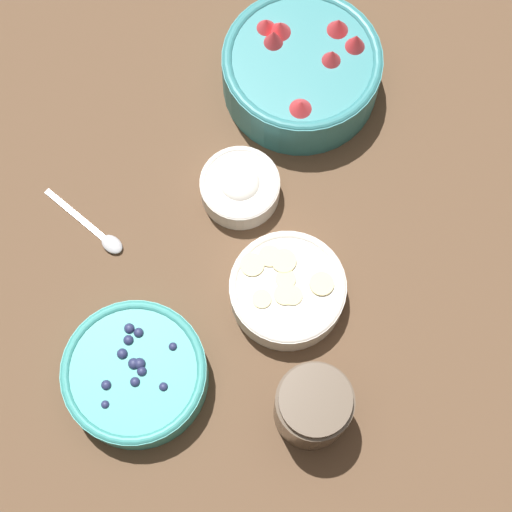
{
  "coord_description": "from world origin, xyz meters",
  "views": [
    {
      "loc": [
        0.38,
        0.05,
        1.07
      ],
      "look_at": [
        0.04,
        0.02,
        0.05
      ],
      "focal_mm": 60.0,
      "sensor_mm": 36.0,
      "label": 1
    }
  ],
  "objects_px": {
    "bowl_bananas": "(287,290)",
    "bowl_strawberries": "(302,69)",
    "jar_chocolate": "(313,407)",
    "bowl_blueberries": "(135,374)",
    "bowl_cream": "(240,187)"
  },
  "relations": [
    {
      "from": "bowl_bananas",
      "to": "bowl_cream",
      "type": "height_order",
      "value": "same"
    },
    {
      "from": "jar_chocolate",
      "to": "bowl_blueberries",
      "type": "bearing_deg",
      "value": -95.78
    },
    {
      "from": "bowl_strawberries",
      "to": "jar_chocolate",
      "type": "height_order",
      "value": "jar_chocolate"
    },
    {
      "from": "bowl_blueberries",
      "to": "bowl_cream",
      "type": "height_order",
      "value": "bowl_blueberries"
    },
    {
      "from": "bowl_bananas",
      "to": "bowl_strawberries",
      "type": "bearing_deg",
      "value": -178.53
    },
    {
      "from": "jar_chocolate",
      "to": "bowl_strawberries",
      "type": "bearing_deg",
      "value": -173.74
    },
    {
      "from": "bowl_strawberries",
      "to": "bowl_bananas",
      "type": "xyz_separation_m",
      "value": [
        0.31,
        0.01,
        -0.02
      ]
    },
    {
      "from": "bowl_bananas",
      "to": "bowl_cream",
      "type": "bearing_deg",
      "value": -151.25
    },
    {
      "from": "bowl_bananas",
      "to": "jar_chocolate",
      "type": "xyz_separation_m",
      "value": [
        0.15,
        0.04,
        0.02
      ]
    },
    {
      "from": "bowl_blueberries",
      "to": "bowl_bananas",
      "type": "relative_size",
      "value": 1.2
    },
    {
      "from": "bowl_strawberries",
      "to": "jar_chocolate",
      "type": "relative_size",
      "value": 2.02
    },
    {
      "from": "jar_chocolate",
      "to": "bowl_bananas",
      "type": "bearing_deg",
      "value": -164.14
    },
    {
      "from": "bowl_blueberries",
      "to": "bowl_cream",
      "type": "xyz_separation_m",
      "value": [
        -0.26,
        0.1,
        -0.01
      ]
    },
    {
      "from": "bowl_strawberries",
      "to": "jar_chocolate",
      "type": "xyz_separation_m",
      "value": [
        0.46,
        0.05,
        0.0
      ]
    },
    {
      "from": "bowl_blueberries",
      "to": "bowl_cream",
      "type": "bearing_deg",
      "value": 158.85
    }
  ]
}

